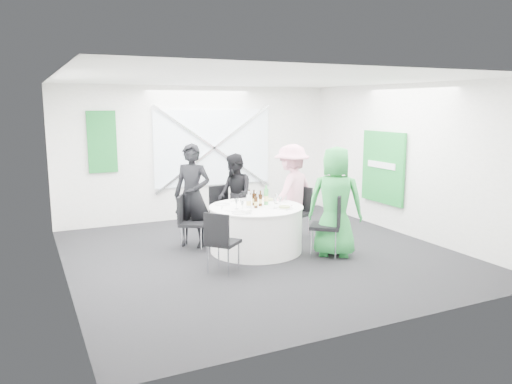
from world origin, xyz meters
name	(u,v)px	position (x,y,z in m)	size (l,w,h in m)	color
floor	(261,254)	(0.00, 0.00, 0.00)	(6.00, 6.00, 0.00)	black
ceiling	(262,79)	(0.00, 0.00, 2.80)	(6.00, 6.00, 0.00)	white
wall_back	(200,153)	(0.00, 3.00, 1.40)	(6.00, 6.00, 0.00)	silver
wall_front	(386,202)	(0.00, -3.00, 1.40)	(6.00, 6.00, 0.00)	silver
wall_left	(60,182)	(-3.00, 0.00, 1.40)	(6.00, 6.00, 0.00)	silver
wall_right	(407,160)	(3.00, 0.00, 1.40)	(6.00, 6.00, 0.00)	silver
window_panel	(213,148)	(0.30, 2.96, 1.50)	(2.60, 0.03, 1.60)	silver
window_brace_a	(214,148)	(0.30, 2.92, 1.50)	(0.05, 0.05, 3.16)	silver
window_brace_b	(214,148)	(0.30, 2.92, 1.50)	(0.05, 0.05, 3.16)	silver
green_banner	(102,142)	(-2.00, 2.95, 1.70)	(0.55, 0.04, 1.20)	#136324
green_sign	(383,167)	(2.94, 0.60, 1.20)	(0.05, 1.20, 1.40)	#188830
banquet_table	(256,229)	(0.00, 0.20, 0.38)	(1.56, 1.56, 0.76)	white
chair_back	(222,207)	(-0.13, 1.42, 0.54)	(0.46, 0.47, 0.92)	black
chair_back_left	(188,218)	(-1.00, 0.77, 0.54)	(0.57, 0.57, 0.92)	black
chair_back_right	(299,208)	(1.09, 0.64, 0.55)	(0.56, 0.55, 0.93)	black
chair_front_right	(332,220)	(0.94, -0.62, 0.60)	(0.65, 0.65, 1.02)	black
chair_front_left	(220,238)	(-0.95, -0.61, 0.53)	(0.59, 0.58, 0.91)	black
person_man_back_left	(192,196)	(-0.86, 0.93, 0.89)	(0.65, 0.42, 1.77)	black
person_man_back	(235,195)	(0.07, 1.26, 0.77)	(0.75, 0.41, 1.54)	black
person_woman_pink	(292,192)	(0.94, 0.68, 0.86)	(1.11, 0.51, 1.72)	#F7A0B8
person_woman_green	(335,202)	(1.03, -0.58, 0.89)	(0.87, 0.56, 1.78)	green
plate_back	(247,199)	(0.10, 0.78, 0.77)	(0.25, 0.25, 0.01)	white
plate_back_left	(223,204)	(-0.45, 0.55, 0.77)	(0.25, 0.25, 0.01)	white
plate_back_right	(270,200)	(0.42, 0.52, 0.78)	(0.25, 0.25, 0.04)	white
plate_front_right	(284,208)	(0.34, -0.15, 0.78)	(0.27, 0.27, 0.04)	white
plate_front_left	(241,213)	(-0.44, -0.18, 0.77)	(0.29, 0.29, 0.01)	white
napkin	(247,211)	(-0.36, -0.22, 0.80)	(0.16, 0.11, 0.04)	white
beer_bottle_a	(249,200)	(-0.09, 0.27, 0.87)	(0.06, 0.06, 0.28)	#361C09
beer_bottle_b	(254,199)	(0.01, 0.30, 0.86)	(0.06, 0.06, 0.26)	#361C09
beer_bottle_c	(260,200)	(0.08, 0.19, 0.86)	(0.06, 0.06, 0.26)	#361C09
beer_bottle_d	(256,202)	(-0.06, 0.08, 0.85)	(0.06, 0.06, 0.24)	#361C09
green_water_bottle	(266,197)	(0.21, 0.25, 0.89)	(0.08, 0.08, 0.33)	green
clear_water_bottle	(249,202)	(-0.18, 0.10, 0.87)	(0.08, 0.08, 0.28)	white
wine_glass_a	(237,201)	(-0.38, 0.14, 0.88)	(0.07, 0.07, 0.17)	white
wine_glass_b	(275,201)	(0.21, -0.07, 0.88)	(0.07, 0.07, 0.17)	white
wine_glass_c	(280,200)	(0.33, -0.03, 0.88)	(0.07, 0.07, 0.17)	white
wine_glass_d	(242,203)	(-0.35, -0.03, 0.88)	(0.07, 0.07, 0.17)	white
wine_glass_e	(256,195)	(0.16, 0.56, 0.88)	(0.07, 0.07, 0.17)	white
wine_glass_f	(276,196)	(0.41, 0.25, 0.88)	(0.07, 0.07, 0.17)	white
fork_a	(224,204)	(-0.40, 0.61, 0.76)	(0.01, 0.15, 0.01)	silver
knife_a	(222,208)	(-0.57, 0.30, 0.76)	(0.01, 0.15, 0.01)	silver
fork_b	(248,200)	(0.12, 0.76, 0.76)	(0.01, 0.15, 0.01)	silver
knife_b	(235,201)	(-0.14, 0.76, 0.76)	(0.01, 0.15, 0.01)	silver
fork_c	(287,210)	(0.32, -0.28, 0.76)	(0.01, 0.15, 0.01)	silver
knife_c	(291,206)	(0.51, -0.06, 0.76)	(0.01, 0.15, 0.01)	silver
fork_d	(229,211)	(-0.55, 0.03, 0.76)	(0.01, 0.15, 0.01)	silver
knife_d	(248,213)	(-0.35, -0.25, 0.76)	(0.01, 0.15, 0.01)	silver
fork_e	(282,202)	(0.56, 0.32, 0.76)	(0.01, 0.15, 0.01)	silver
knife_e	(266,200)	(0.40, 0.62, 0.76)	(0.01, 0.15, 0.01)	silver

